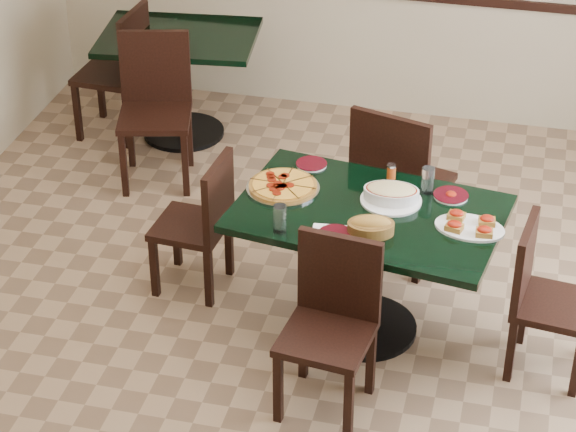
% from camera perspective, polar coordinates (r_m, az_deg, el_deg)
% --- Properties ---
extents(floor, '(5.50, 5.50, 0.00)m').
position_cam_1_polar(floor, '(5.97, 1.21, -6.28)').
color(floor, '#8A6D4F').
rests_on(floor, ground).
extents(room_shell, '(5.50, 5.50, 5.50)m').
position_cam_1_polar(room_shell, '(6.80, 13.14, 9.33)').
color(room_shell, silver).
rests_on(room_shell, floor).
extents(main_table, '(1.43, 1.03, 0.75)m').
position_cam_1_polar(main_table, '(5.73, 4.07, -1.25)').
color(main_table, black).
rests_on(main_table, floor).
extents(back_table, '(1.11, 0.87, 0.75)m').
position_cam_1_polar(back_table, '(7.72, -5.50, 7.62)').
color(back_table, black).
rests_on(back_table, floor).
extents(chair_far, '(0.58, 0.58, 1.00)m').
position_cam_1_polar(chair_far, '(6.28, 5.55, 1.94)').
color(chair_far, black).
rests_on(chair_far, floor).
extents(chair_near, '(0.46, 0.46, 0.88)m').
position_cam_1_polar(chair_near, '(5.33, 2.25, -5.10)').
color(chair_near, black).
rests_on(chair_near, floor).
extents(chair_right, '(0.43, 0.43, 0.82)m').
position_cam_1_polar(chair_right, '(5.67, 12.72, -3.79)').
color(chair_right, black).
rests_on(chair_right, floor).
extents(chair_left, '(0.41, 0.41, 0.82)m').
position_cam_1_polar(chair_left, '(6.12, -4.36, -0.14)').
color(chair_left, black).
rests_on(chair_left, floor).
extents(back_chair_near, '(0.54, 0.54, 0.96)m').
position_cam_1_polar(back_chair_near, '(7.23, -6.75, 5.91)').
color(back_chair_near, black).
rests_on(back_chair_near, floor).
extents(back_chair_left, '(0.46, 0.46, 0.93)m').
position_cam_1_polar(back_chair_left, '(7.78, -8.45, 7.56)').
color(back_chair_left, black).
rests_on(back_chair_left, floor).
extents(pepperoni_pizza, '(0.38, 0.38, 0.04)m').
position_cam_1_polar(pepperoni_pizza, '(5.78, -0.26, 1.53)').
color(pepperoni_pizza, silver).
rests_on(pepperoni_pizza, main_table).
extents(lasagna_casserole, '(0.31, 0.31, 0.09)m').
position_cam_1_polar(lasagna_casserole, '(5.69, 5.27, 1.15)').
color(lasagna_casserole, silver).
rests_on(lasagna_casserole, main_table).
extents(bread_basket, '(0.26, 0.20, 0.10)m').
position_cam_1_polar(bread_basket, '(5.43, 4.23, -0.52)').
color(bread_basket, brown).
rests_on(bread_basket, main_table).
extents(bruschetta_platter, '(0.38, 0.28, 0.05)m').
position_cam_1_polar(bruschetta_platter, '(5.53, 9.23, -0.45)').
color(bruschetta_platter, silver).
rests_on(bruschetta_platter, main_table).
extents(side_plate_near, '(0.17, 0.17, 0.02)m').
position_cam_1_polar(side_plate_near, '(5.42, 2.43, -0.94)').
color(side_plate_near, silver).
rests_on(side_plate_near, main_table).
extents(side_plate_far_r, '(0.18, 0.18, 0.03)m').
position_cam_1_polar(side_plate_far_r, '(5.78, 8.28, 1.05)').
color(side_plate_far_r, silver).
rests_on(side_plate_far_r, main_table).
extents(side_plate_far_l, '(0.17, 0.17, 0.02)m').
position_cam_1_polar(side_plate_far_l, '(6.00, 1.20, 2.65)').
color(side_plate_far_l, silver).
rests_on(side_plate_far_l, main_table).
extents(napkin_setting, '(0.18, 0.18, 0.01)m').
position_cam_1_polar(napkin_setting, '(5.43, 2.10, -0.90)').
color(napkin_setting, white).
rests_on(napkin_setting, main_table).
extents(water_glass_a, '(0.07, 0.07, 0.14)m').
position_cam_1_polar(water_glass_a, '(5.77, 7.10, 1.82)').
color(water_glass_a, white).
rests_on(water_glass_a, main_table).
extents(water_glass_b, '(0.07, 0.07, 0.14)m').
position_cam_1_polar(water_glass_b, '(5.41, -0.42, -0.13)').
color(water_glass_b, white).
rests_on(water_glass_b, main_table).
extents(pepper_shaker, '(0.05, 0.05, 0.08)m').
position_cam_1_polar(pepper_shaker, '(5.89, 5.28, 2.27)').
color(pepper_shaker, '#BF4E14').
rests_on(pepper_shaker, main_table).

